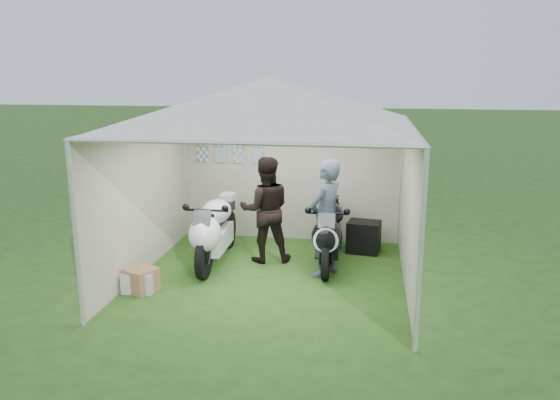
# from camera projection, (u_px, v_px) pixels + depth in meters

# --- Properties ---
(ground) EXTENTS (80.00, 80.00, 0.00)m
(ground) POSITION_uv_depth(u_px,v_px,m) (271.00, 276.00, 8.35)
(ground) COLOR #254A18
(ground) RESTS_ON ground
(canopy_tent) EXTENTS (5.66, 5.66, 3.00)m
(canopy_tent) POSITION_uv_depth(u_px,v_px,m) (271.00, 106.00, 7.79)
(canopy_tent) COLOR silver
(canopy_tent) RESTS_ON ground
(motorcycle_white) EXTENTS (0.51, 2.17, 1.07)m
(motorcycle_white) POSITION_uv_depth(u_px,v_px,m) (214.00, 229.00, 8.76)
(motorcycle_white) COLOR black
(motorcycle_white) RESTS_ON ground
(motorcycle_black) EXTENTS (0.48, 2.08, 1.03)m
(motorcycle_black) POSITION_uv_depth(u_px,v_px,m) (329.00, 231.00, 8.71)
(motorcycle_black) COLOR black
(motorcycle_black) RESTS_ON ground
(paddock_stand) EXTENTS (0.38, 0.24, 0.28)m
(paddock_stand) POSITION_uv_depth(u_px,v_px,m) (331.00, 239.00, 9.72)
(paddock_stand) COLOR blue
(paddock_stand) RESTS_ON ground
(person_dark_jacket) EXTENTS (0.99, 0.85, 1.74)m
(person_dark_jacket) POSITION_uv_depth(u_px,v_px,m) (265.00, 210.00, 8.87)
(person_dark_jacket) COLOR black
(person_dark_jacket) RESTS_ON ground
(person_blue_jacket) EXTENTS (0.71, 0.79, 1.80)m
(person_blue_jacket) POSITION_uv_depth(u_px,v_px,m) (326.00, 218.00, 8.24)
(person_blue_jacket) COLOR slate
(person_blue_jacket) RESTS_ON ground
(equipment_box) EXTENTS (0.61, 0.52, 0.54)m
(equipment_box) POSITION_uv_depth(u_px,v_px,m) (364.00, 237.00, 9.43)
(equipment_box) COLOR black
(equipment_box) RESTS_ON ground
(crate_0) EXTENTS (0.44, 0.35, 0.29)m
(crate_0) POSITION_uv_depth(u_px,v_px,m) (140.00, 281.00, 7.77)
(crate_0) COLOR #B0B5B9
(crate_0) RESTS_ON ground
(crate_1) EXTENTS (0.50, 0.50, 0.34)m
(crate_1) POSITION_uv_depth(u_px,v_px,m) (141.00, 280.00, 7.76)
(crate_1) COLOR olive
(crate_1) RESTS_ON ground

